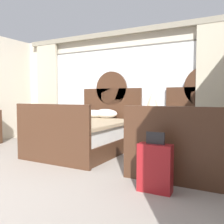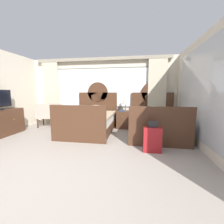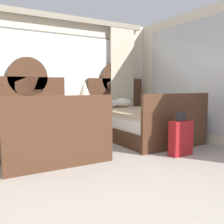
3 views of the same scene
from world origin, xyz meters
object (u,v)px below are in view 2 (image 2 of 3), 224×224
at_px(nightstand_between_beds, 123,119).
at_px(suitcase_on_floor, 152,140).
at_px(bed_near_mirror, 155,123).
at_px(book_on_nightstand, 122,111).
at_px(bed_near_window, 90,121).
at_px(armchair_by_window_centre, 46,114).
at_px(table_lamp_on_nightstand, 125,100).
at_px(armchair_by_window_left, 60,114).

height_order(nightstand_between_beds, suitcase_on_floor, suitcase_on_floor).
distance_m(bed_near_mirror, book_on_nightstand, 1.29).
bearing_deg(suitcase_on_floor, bed_near_window, 142.96).
relative_size(armchair_by_window_centre, suitcase_on_floor, 1.29).
relative_size(bed_near_window, armchair_by_window_centre, 2.35).
distance_m(nightstand_between_beds, armchair_by_window_centre, 2.99).
xyz_separation_m(table_lamp_on_nightstand, book_on_nightstand, (-0.12, -0.11, -0.41)).
xyz_separation_m(nightstand_between_beds, suitcase_on_floor, (0.84, -2.13, -0.03)).
distance_m(bed_near_window, suitcase_on_floor, 2.39).
xyz_separation_m(book_on_nightstand, suitcase_on_floor, (0.88, -2.04, -0.37)).
relative_size(armchair_by_window_left, suitcase_on_floor, 1.29).
relative_size(nightstand_between_beds, armchair_by_window_centre, 0.70).
bearing_deg(bed_near_mirror, book_on_nightstand, 151.40).
relative_size(table_lamp_on_nightstand, book_on_nightstand, 2.35).
xyz_separation_m(bed_near_mirror, table_lamp_on_nightstand, (-0.99, 0.71, 0.70)).
bearing_deg(armchair_by_window_centre, table_lamp_on_nightstand, 6.67).
height_order(bed_near_window, bed_near_mirror, same).
bearing_deg(bed_near_mirror, table_lamp_on_nightstand, 144.42).
bearing_deg(armchair_by_window_centre, bed_near_mirror, -5.01).
xyz_separation_m(bed_near_mirror, armchair_by_window_left, (-3.45, 0.35, 0.14)).
xyz_separation_m(book_on_nightstand, armchair_by_window_centre, (-2.92, -0.25, -0.16)).
xyz_separation_m(bed_near_window, suitcase_on_floor, (1.91, -1.44, -0.08)).
relative_size(nightstand_between_beds, suitcase_on_floor, 0.91).
bearing_deg(bed_near_mirror, suitcase_on_floor, -98.68).
bearing_deg(armchair_by_window_left, suitcase_on_floor, -29.00).
bearing_deg(bed_near_window, suitcase_on_floor, -37.04).
relative_size(book_on_nightstand, suitcase_on_floor, 0.36).
bearing_deg(nightstand_between_beds, bed_near_window, -147.11).
distance_m(bed_near_mirror, table_lamp_on_nightstand, 1.40).
xyz_separation_m(nightstand_between_beds, book_on_nightstand, (-0.04, -0.10, 0.34)).
height_order(armchair_by_window_centre, suitcase_on_floor, armchair_by_window_centre).
xyz_separation_m(bed_near_mirror, nightstand_between_beds, (-1.06, 0.70, -0.05)).
relative_size(bed_near_mirror, armchair_by_window_centre, 2.35).
relative_size(bed_near_window, armchair_by_window_left, 2.35).
distance_m(bed_near_mirror, suitcase_on_floor, 1.45).
xyz_separation_m(armchair_by_window_left, armchair_by_window_centre, (-0.57, -0.00, 0.00)).
bearing_deg(bed_near_mirror, bed_near_window, 179.85).
relative_size(bed_near_mirror, table_lamp_on_nightstand, 3.56).
relative_size(nightstand_between_beds, table_lamp_on_nightstand, 1.06).
bearing_deg(suitcase_on_floor, table_lamp_on_nightstand, 109.73).
bearing_deg(nightstand_between_beds, armchair_by_window_left, -171.80).
height_order(nightstand_between_beds, armchair_by_window_left, armchair_by_window_left).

